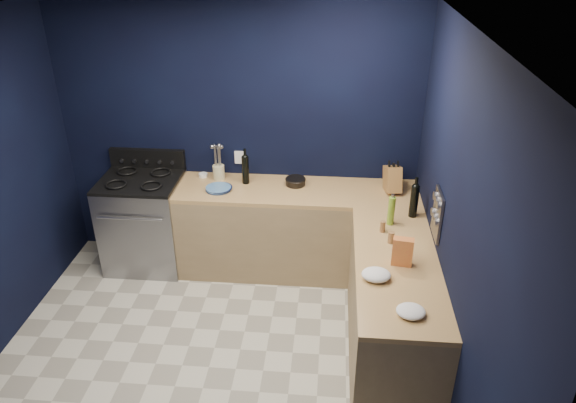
# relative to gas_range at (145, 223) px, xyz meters

# --- Properties ---
(floor) EXTENTS (3.50, 3.50, 0.02)m
(floor) POSITION_rel_gas_range_xyz_m (0.93, -1.42, -0.47)
(floor) COLOR beige
(floor) RESTS_ON ground
(ceiling) EXTENTS (3.50, 3.50, 0.02)m
(ceiling) POSITION_rel_gas_range_xyz_m (0.93, -1.42, 2.15)
(ceiling) COLOR silver
(ceiling) RESTS_ON ground
(wall_back) EXTENTS (3.50, 0.02, 2.60)m
(wall_back) POSITION_rel_gas_range_xyz_m (0.93, 0.34, 0.84)
(wall_back) COLOR black
(wall_back) RESTS_ON ground
(wall_right) EXTENTS (0.02, 3.50, 2.60)m
(wall_right) POSITION_rel_gas_range_xyz_m (2.69, -1.42, 0.84)
(wall_right) COLOR black
(wall_right) RESTS_ON ground
(cab_back) EXTENTS (2.30, 0.63, 0.86)m
(cab_back) POSITION_rel_gas_range_xyz_m (1.53, 0.02, -0.03)
(cab_back) COLOR #927953
(cab_back) RESTS_ON floor
(top_back) EXTENTS (2.30, 0.63, 0.04)m
(top_back) POSITION_rel_gas_range_xyz_m (1.53, 0.02, 0.42)
(top_back) COLOR olive
(top_back) RESTS_ON cab_back
(cab_right) EXTENTS (0.63, 1.67, 0.86)m
(cab_right) POSITION_rel_gas_range_xyz_m (2.37, -1.13, -0.03)
(cab_right) COLOR #927953
(cab_right) RESTS_ON floor
(top_right) EXTENTS (0.63, 1.67, 0.04)m
(top_right) POSITION_rel_gas_range_xyz_m (2.37, -1.13, 0.42)
(top_right) COLOR olive
(top_right) RESTS_ON cab_right
(gas_range) EXTENTS (0.76, 0.66, 0.92)m
(gas_range) POSITION_rel_gas_range_xyz_m (0.00, 0.00, 0.00)
(gas_range) COLOR gray
(gas_range) RESTS_ON floor
(oven_door) EXTENTS (0.59, 0.02, 0.42)m
(oven_door) POSITION_rel_gas_range_xyz_m (0.00, -0.32, -0.01)
(oven_door) COLOR black
(oven_door) RESTS_ON gas_range
(cooktop) EXTENTS (0.76, 0.66, 0.03)m
(cooktop) POSITION_rel_gas_range_xyz_m (0.00, 0.00, 0.48)
(cooktop) COLOR black
(cooktop) RESTS_ON gas_range
(backguard) EXTENTS (0.76, 0.06, 0.20)m
(backguard) POSITION_rel_gas_range_xyz_m (0.00, 0.30, 0.58)
(backguard) COLOR black
(backguard) RESTS_ON gas_range
(spice_panel) EXTENTS (0.02, 0.28, 0.38)m
(spice_panel) POSITION_rel_gas_range_xyz_m (2.67, -0.87, 0.72)
(spice_panel) COLOR gray
(spice_panel) RESTS_ON wall_right
(wall_outlet) EXTENTS (0.09, 0.02, 0.13)m
(wall_outlet) POSITION_rel_gas_range_xyz_m (0.93, 0.32, 0.62)
(wall_outlet) COLOR white
(wall_outlet) RESTS_ON wall_back
(plate_stack) EXTENTS (0.25, 0.25, 0.03)m
(plate_stack) POSITION_rel_gas_range_xyz_m (0.79, -0.06, 0.46)
(plate_stack) COLOR #496CA9
(plate_stack) RESTS_ON top_back
(ramekin) EXTENTS (0.10, 0.10, 0.03)m
(ramekin) POSITION_rel_gas_range_xyz_m (0.58, 0.22, 0.46)
(ramekin) COLOR white
(ramekin) RESTS_ON top_back
(utensil_crock) EXTENTS (0.12, 0.12, 0.14)m
(utensil_crock) POSITION_rel_gas_range_xyz_m (0.74, 0.19, 0.51)
(utensil_crock) COLOR beige
(utensil_crock) RESTS_ON top_back
(wine_bottle_back) EXTENTS (0.07, 0.07, 0.28)m
(wine_bottle_back) POSITION_rel_gas_range_xyz_m (1.02, 0.12, 0.58)
(wine_bottle_back) COLOR black
(wine_bottle_back) RESTS_ON top_back
(lemon_basket) EXTENTS (0.21, 0.21, 0.07)m
(lemon_basket) POSITION_rel_gas_range_xyz_m (1.51, 0.12, 0.48)
(lemon_basket) COLOR black
(lemon_basket) RESTS_ON top_back
(knife_block) EXTENTS (0.17, 0.30, 0.30)m
(knife_block) POSITION_rel_gas_range_xyz_m (2.42, 0.07, 0.56)
(knife_block) COLOR olive
(knife_block) RESTS_ON top_back
(wine_bottle_right) EXTENTS (0.08, 0.08, 0.29)m
(wine_bottle_right) POSITION_rel_gas_range_xyz_m (2.56, -0.41, 0.58)
(wine_bottle_right) COLOR black
(wine_bottle_right) RESTS_ON top_right
(oil_bottle) EXTENTS (0.07, 0.07, 0.25)m
(oil_bottle) POSITION_rel_gas_range_xyz_m (2.36, -0.56, 0.57)
(oil_bottle) COLOR olive
(oil_bottle) RESTS_ON top_right
(spice_jar_near) EXTENTS (0.05, 0.05, 0.10)m
(spice_jar_near) POSITION_rel_gas_range_xyz_m (2.28, -0.69, 0.49)
(spice_jar_near) COLOR olive
(spice_jar_near) RESTS_ON top_right
(spice_jar_far) EXTENTS (0.07, 0.07, 0.10)m
(spice_jar_far) POSITION_rel_gas_range_xyz_m (2.34, -0.86, 0.49)
(spice_jar_far) COLOR olive
(spice_jar_far) RESTS_ON top_right
(crouton_bag) EXTENTS (0.16, 0.09, 0.22)m
(crouton_bag) POSITION_rel_gas_range_xyz_m (2.39, -1.15, 0.55)
(crouton_bag) COLOR red
(crouton_bag) RESTS_ON top_right
(towel_front) EXTENTS (0.26, 0.25, 0.07)m
(towel_front) POSITION_rel_gas_range_xyz_m (2.19, -1.35, 0.48)
(towel_front) COLOR white
(towel_front) RESTS_ON top_right
(towel_end) EXTENTS (0.24, 0.23, 0.06)m
(towel_end) POSITION_rel_gas_range_xyz_m (2.39, -1.73, 0.47)
(towel_end) COLOR white
(towel_end) RESTS_ON top_right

